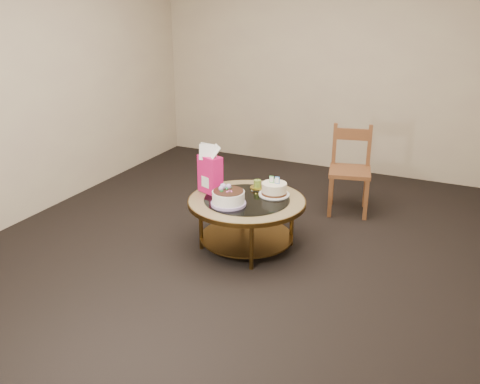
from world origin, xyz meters
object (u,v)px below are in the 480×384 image
at_px(cream_cake, 274,189).
at_px(dining_chair, 350,169).
at_px(coffee_table, 247,207).
at_px(decorated_cake, 228,198).
at_px(gift_bag, 210,169).

distance_m(cream_cake, dining_chair, 1.10).
bearing_deg(coffee_table, decorated_cake, -115.10).
distance_m(decorated_cake, dining_chair, 1.55).
bearing_deg(dining_chair, cream_cake, -125.74).
distance_m(cream_cake, gift_bag, 0.59).
height_order(cream_cake, dining_chair, dining_chair).
height_order(coffee_table, cream_cake, cream_cake).
bearing_deg(cream_cake, decorated_cake, -127.18).
relative_size(decorated_cake, dining_chair, 0.34).
relative_size(decorated_cake, gift_bag, 0.69).
height_order(coffee_table, decorated_cake, decorated_cake).
bearing_deg(coffee_table, gift_bag, 177.59).
xyz_separation_m(cream_cake, gift_bag, (-0.54, -0.17, 0.16)).
xyz_separation_m(decorated_cake, cream_cake, (0.26, 0.37, -0.00)).
distance_m(coffee_table, decorated_cake, 0.24).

